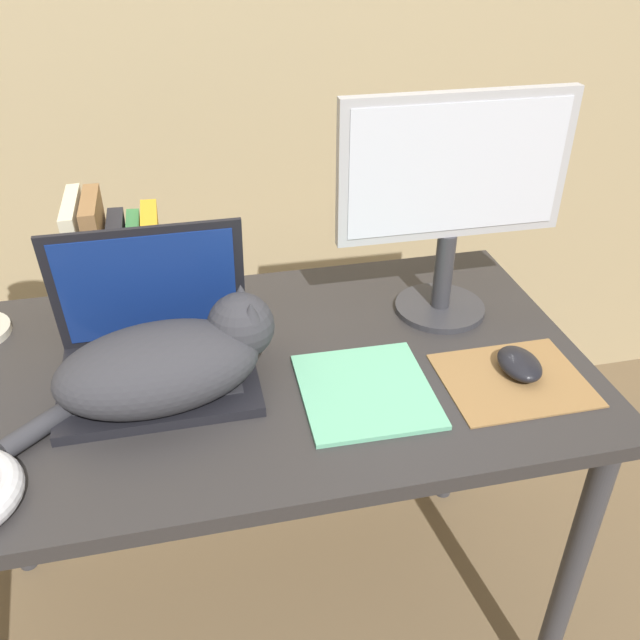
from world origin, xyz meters
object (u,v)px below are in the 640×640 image
at_px(cat, 171,361).
at_px(computer_mouse, 519,364).
at_px(book_row, 118,266).
at_px(notepad, 366,390).
at_px(laptop, 156,351).
at_px(external_monitor, 453,192).

height_order(cat, computer_mouse, cat).
relative_size(book_row, notepad, 1.04).
bearing_deg(laptop, cat, -69.46).
xyz_separation_m(computer_mouse, notepad, (-0.27, 0.01, -0.02)).
distance_m(laptop, notepad, 0.36).
height_order(laptop, notepad, laptop).
bearing_deg(external_monitor, cat, -163.37).
xyz_separation_m(laptop, notepad, (0.33, -0.12, -0.04)).
xyz_separation_m(laptop, external_monitor, (0.54, 0.09, 0.20)).
bearing_deg(external_monitor, notepad, -134.48).
height_order(laptop, external_monitor, external_monitor).
relative_size(cat, computer_mouse, 4.41).
bearing_deg(external_monitor, laptop, -170.42).
relative_size(cat, external_monitor, 1.03).
distance_m(laptop, computer_mouse, 0.61).
xyz_separation_m(external_monitor, notepad, (-0.21, -0.22, -0.24)).
xyz_separation_m(computer_mouse, book_row, (-0.66, 0.34, 0.09)).
bearing_deg(laptop, notepad, -20.57).
distance_m(cat, notepad, 0.32).
height_order(book_row, notepad, book_row).
distance_m(cat, external_monitor, 0.57).
bearing_deg(external_monitor, book_row, 168.90).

